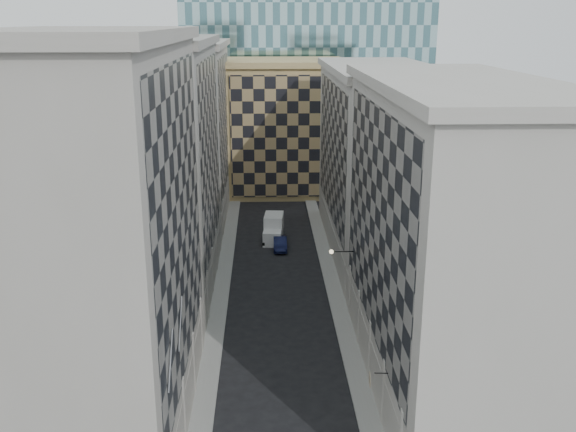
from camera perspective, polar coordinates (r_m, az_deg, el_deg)
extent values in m
cube|color=gray|center=(59.64, -5.98, -6.83)|extent=(1.50, 100.00, 0.15)
cube|color=gray|center=(59.84, 4.17, -6.69)|extent=(1.50, 100.00, 0.15)
cube|color=#A49F94|center=(38.87, -16.74, -2.65)|extent=(10.00, 22.00, 23.00)
cube|color=gray|center=(37.45, -9.70, -0.47)|extent=(0.25, 19.36, 18.00)
cube|color=#A49F94|center=(42.27, -9.02, -15.38)|extent=(0.45, 21.12, 3.20)
cube|color=#A49F94|center=(36.77, -18.36, 15.02)|extent=(10.80, 22.80, 0.70)
cylinder|color=#A49F94|center=(39.68, -9.75, -16.76)|extent=(0.90, 0.90, 4.40)
cylinder|color=#A49F94|center=(44.32, -8.84, -12.82)|extent=(0.90, 0.90, 4.40)
cylinder|color=#A49F94|center=(49.14, -8.14, -9.63)|extent=(0.90, 0.90, 4.40)
cube|color=#98958D|center=(59.72, -11.65, 4.00)|extent=(10.00, 22.00, 22.00)
cube|color=gray|center=(58.79, -7.02, 5.52)|extent=(0.25, 19.36, 17.00)
cube|color=#98958D|center=(61.88, -6.73, -4.42)|extent=(0.45, 21.12, 3.20)
cube|color=#98958D|center=(58.28, -12.33, 14.93)|extent=(10.80, 22.80, 0.70)
cylinder|color=#98958D|center=(54.08, -7.56, -7.02)|extent=(0.90, 0.90, 4.40)
cylinder|color=#98958D|center=(59.13, -7.10, -4.85)|extent=(0.90, 0.90, 4.40)
cylinder|color=#98958D|center=(64.25, -6.70, -3.02)|extent=(0.90, 0.90, 4.40)
cylinder|color=#98958D|center=(69.43, -6.37, -1.47)|extent=(0.90, 0.90, 4.40)
cube|color=#A49F94|center=(81.18, -9.20, 7.17)|extent=(10.00, 22.00, 21.00)
cube|color=gray|center=(80.49, -5.76, 8.30)|extent=(0.25, 19.36, 16.00)
cube|color=#A49F94|center=(82.71, -5.61, 1.16)|extent=(0.45, 21.12, 3.20)
cube|color=#A49F94|center=(80.08, -9.57, 14.84)|extent=(10.80, 22.80, 0.70)
cylinder|color=#A49F94|center=(74.65, -6.08, -0.13)|extent=(0.90, 0.90, 4.40)
cylinder|color=#A49F94|center=(79.91, -5.83, 1.04)|extent=(0.90, 0.90, 4.40)
cylinder|color=#A49F94|center=(85.20, -5.62, 2.06)|extent=(0.90, 0.90, 4.40)
cylinder|color=#A49F94|center=(90.52, -5.42, 2.96)|extent=(0.90, 0.90, 4.40)
cube|color=#B5B1A6|center=(43.61, 14.14, -2.38)|extent=(10.00, 26.00, 20.00)
cube|color=gray|center=(42.03, 7.89, -0.59)|extent=(0.25, 22.88, 15.00)
cube|color=#B5B1A6|center=(45.99, 7.48, -12.43)|extent=(0.45, 24.96, 3.20)
cube|color=#B5B1A6|center=(41.43, 15.19, 11.25)|extent=(10.80, 26.80, 0.70)
cylinder|color=#B5B1A6|center=(41.33, 8.94, -15.22)|extent=(0.90, 0.90, 4.40)
cylinder|color=#B5B1A6|center=(45.73, 7.70, -11.77)|extent=(0.90, 0.90, 4.40)
cylinder|color=#B5B1A6|center=(50.28, 6.70, -8.93)|extent=(0.90, 0.90, 4.40)
cylinder|color=#B5B1A6|center=(54.95, 5.89, -6.56)|extent=(0.90, 0.90, 4.40)
cube|color=#B5B1A6|center=(69.09, 8.02, 4.66)|extent=(10.00, 28.00, 19.00)
cube|color=gray|center=(68.10, 4.01, 5.90)|extent=(0.25, 24.64, 14.00)
cube|color=#B5B1A6|center=(70.52, 3.91, -1.62)|extent=(0.45, 26.88, 3.20)
cube|color=#B5B1A6|center=(67.69, 8.37, 12.83)|extent=(10.80, 28.80, 0.70)
cube|color=tan|center=(93.70, -0.24, 7.76)|extent=(16.00, 14.00, 18.00)
cube|color=tan|center=(86.71, -0.07, 7.00)|extent=(15.20, 0.25, 16.50)
cube|color=tan|center=(92.65, -0.24, 13.51)|extent=(16.80, 14.80, 0.80)
cube|color=#2B2722|center=(106.91, -1.60, 11.61)|extent=(6.00, 6.00, 28.00)
cylinder|color=gray|center=(33.01, -10.40, -12.49)|extent=(0.10, 2.33, 2.33)
cylinder|color=gray|center=(36.51, -9.55, -9.41)|extent=(0.10, 2.33, 2.33)
cylinder|color=black|center=(52.01, 4.86, -3.17)|extent=(1.80, 0.08, 0.08)
sphere|color=#FFE5B2|center=(51.91, 3.88, -3.19)|extent=(0.36, 0.36, 0.36)
cube|color=white|center=(71.64, -1.40, -1.94)|extent=(2.19, 2.35, 1.63)
cube|color=white|center=(73.68, -1.27, -0.91)|extent=(2.37, 3.44, 2.81)
cylinder|color=black|center=(71.16, -2.17, -2.43)|extent=(0.35, 0.84, 0.82)
cylinder|color=black|center=(71.03, -0.71, -2.46)|extent=(0.35, 0.84, 0.82)
cylinder|color=black|center=(75.10, -1.89, -1.37)|extent=(0.35, 0.84, 0.82)
cylinder|color=black|center=(74.97, -0.51, -1.39)|extent=(0.35, 0.84, 0.82)
imported|color=#0F1539|center=(70.27, -0.70, -2.44)|extent=(1.48, 4.16, 1.37)
cylinder|color=black|center=(39.24, 8.28, -13.66)|extent=(0.80, 0.13, 0.06)
cube|color=tan|center=(39.34, 7.29, -14.21)|extent=(0.12, 0.70, 0.70)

